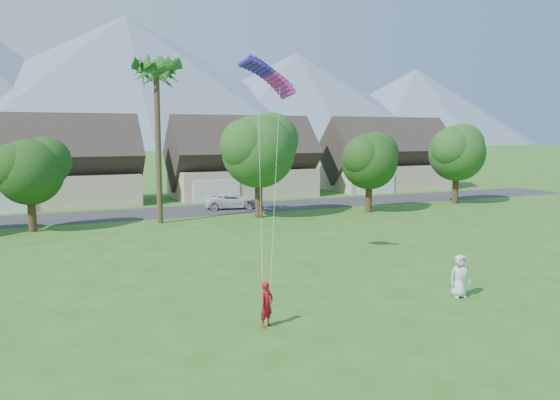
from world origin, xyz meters
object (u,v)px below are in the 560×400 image
watcher (460,276)px  parked_car (232,201)px  kite_flyer (267,304)px  parafoil_kite (269,74)px

watcher → parked_car: (-0.04, 29.82, -0.21)m
kite_flyer → watcher: 8.87m
kite_flyer → watcher: watcher is taller
parked_car → parafoil_kite: size_ratio=1.71×
parked_car → watcher: bearing=-169.3°
kite_flyer → parafoil_kite: size_ratio=0.56×
kite_flyer → watcher: size_ratio=0.91×
watcher → parked_car: bearing=103.4°
watcher → parked_car: size_ratio=0.36×
watcher → kite_flyer: bearing=-166.6°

